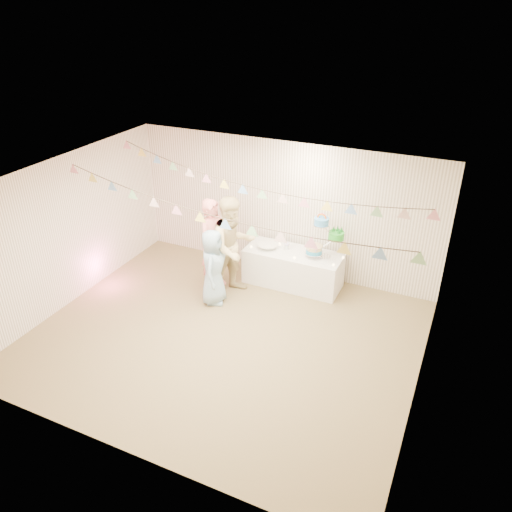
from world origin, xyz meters
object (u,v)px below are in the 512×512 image
at_px(person_adult_a, 214,244).
at_px(person_adult_b, 233,247).
at_px(table, 293,268).
at_px(cake_stand, 325,234).
at_px(person_child, 213,267).

relative_size(person_adult_a, person_adult_b, 0.93).
relative_size(table, cake_stand, 2.28).
bearing_deg(person_adult_a, table, -44.79).
bearing_deg(person_child, cake_stand, -67.83).
xyz_separation_m(person_adult_b, person_child, (-0.18, -0.41, -0.24)).
distance_m(person_adult_a, person_child, 0.55).
distance_m(cake_stand, person_child, 2.06).
distance_m(person_adult_b, person_child, 0.51).
bearing_deg(table, person_adult_a, -152.67).
bearing_deg(cake_stand, person_adult_a, -158.69).
bearing_deg(person_adult_b, person_adult_a, 111.48).
height_order(person_adult_a, person_adult_b, person_adult_b).
height_order(table, person_adult_a, person_adult_a).
distance_m(table, person_adult_b, 1.29).
xyz_separation_m(table, person_adult_b, (-0.88, -0.73, 0.60)).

